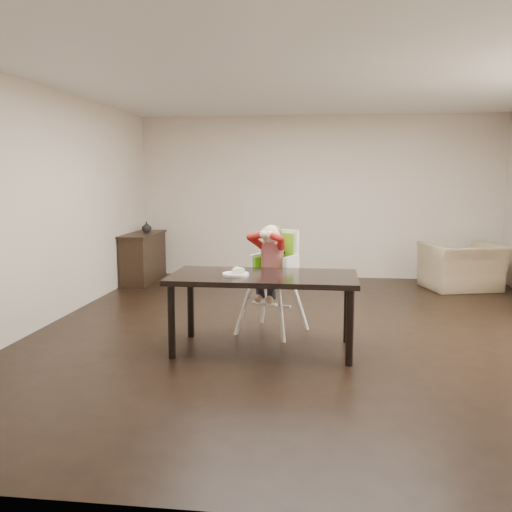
{
  "coord_description": "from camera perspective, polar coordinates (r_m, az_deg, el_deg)",
  "views": [
    {
      "loc": [
        0.19,
        -6.14,
        1.69
      ],
      "look_at": [
        -0.55,
        -0.34,
        0.88
      ],
      "focal_mm": 40.0,
      "sensor_mm": 36.0,
      "label": 1
    }
  ],
  "objects": [
    {
      "name": "ground",
      "position": [
        6.37,
        5.37,
        -7.49
      ],
      "size": [
        7.0,
        7.0,
        0.0
      ],
      "primitive_type": "plane",
      "color": "black",
      "rests_on": "ground"
    },
    {
      "name": "plate",
      "position": [
        5.46,
        -1.97,
        -1.7
      ],
      "size": [
        0.28,
        0.28,
        0.07
      ],
      "rotation": [
        0.0,
        0.0,
        -0.1
      ],
      "color": "white",
      "rests_on": "dining_table"
    },
    {
      "name": "vase",
      "position": [
        9.54,
        -10.89,
        2.86
      ],
      "size": [
        0.21,
        0.22,
        0.16
      ],
      "primitive_type": "imported",
      "rotation": [
        0.0,
        0.0,
        0.4
      ],
      "color": "#99999E",
      "rests_on": "sideboard"
    },
    {
      "name": "dining_table",
      "position": [
        5.52,
        0.76,
        -2.69
      ],
      "size": [
        1.8,
        0.9,
        0.75
      ],
      "color": "black",
      "rests_on": "ground"
    },
    {
      "name": "high_chair",
      "position": [
        6.16,
        1.75,
        -0.07
      ],
      "size": [
        0.64,
        0.64,
        1.18
      ],
      "rotation": [
        0.0,
        0.0,
        -0.39
      ],
      "color": "white",
      "rests_on": "ground"
    },
    {
      "name": "room_walls",
      "position": [
        6.14,
        5.6,
        9.45
      ],
      "size": [
        6.02,
        7.02,
        2.71
      ],
      "color": "beige",
      "rests_on": "ground"
    },
    {
      "name": "sideboard",
      "position": [
        9.4,
        -11.21,
        -0.13
      ],
      "size": [
        0.44,
        1.26,
        0.79
      ],
      "color": "black",
      "rests_on": "ground"
    },
    {
      "name": "armchair",
      "position": [
        9.1,
        19.98,
        -0.27
      ],
      "size": [
        1.22,
        0.96,
        0.94
      ],
      "primitive_type": "imported",
      "rotation": [
        0.0,
        0.0,
        3.42
      ],
      "color": "#9C8863",
      "rests_on": "ground"
    }
  ]
}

